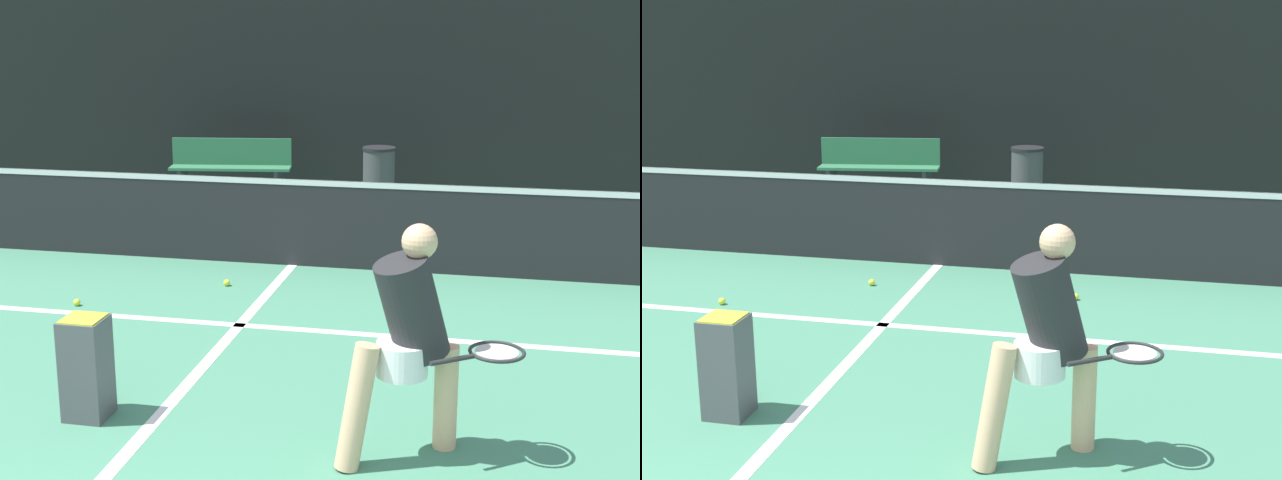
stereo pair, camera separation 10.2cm
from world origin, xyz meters
TOP-DOWN VIEW (x-y plane):
  - court_service_line at (0.00, 4.75)m, footprint 8.25×0.10m
  - court_center_mark at (0.00, 4.04)m, footprint 0.10×5.38m
  - net at (0.00, 6.73)m, footprint 11.09×0.09m
  - fence_back at (0.00, 11.15)m, footprint 24.00×0.06m
  - player_practicing at (1.71, 2.68)m, footprint 1.20×0.66m
  - tennis_ball_scattered_0 at (-1.65, 4.96)m, footprint 0.07×0.07m
  - tennis_ball_scattered_6 at (-0.47, 5.85)m, footprint 0.07×0.07m
  - tennis_ball_scattered_8 at (1.58, 5.83)m, footprint 0.07×0.07m
  - ball_hopper at (-0.46, 2.79)m, footprint 0.28×0.28m
  - courtside_bench at (-1.79, 10.21)m, footprint 1.83×0.63m
  - trash_bin at (0.45, 10.09)m, footprint 0.47×0.47m
  - parked_car at (-3.29, 13.38)m, footprint 1.65×4.50m
  - building_far at (0.00, 28.86)m, footprint 36.00×2.40m

SIDE VIEW (x-z plane):
  - court_service_line at x=0.00m, z-range 0.00..0.01m
  - court_center_mark at x=0.00m, z-range 0.00..0.01m
  - tennis_ball_scattered_0 at x=-1.65m, z-range 0.00..0.07m
  - tennis_ball_scattered_6 at x=-0.47m, z-range 0.00..0.07m
  - tennis_ball_scattered_8 at x=1.58m, z-range 0.00..0.07m
  - ball_hopper at x=-0.46m, z-range 0.02..0.73m
  - trash_bin at x=0.45m, z-range 0.00..0.83m
  - courtside_bench at x=-1.79m, z-range 0.04..0.90m
  - net at x=0.00m, z-range -0.02..1.05m
  - parked_car at x=-3.29m, z-range -0.12..1.40m
  - player_practicing at x=1.71m, z-range 0.05..1.53m
  - fence_back at x=0.00m, z-range -0.01..3.57m
  - building_far at x=0.00m, z-range 0.00..5.98m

